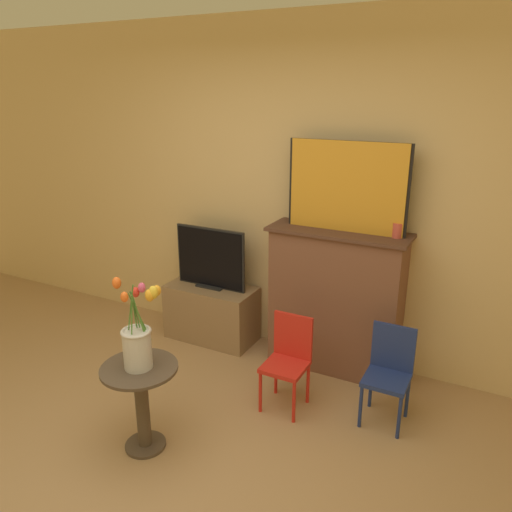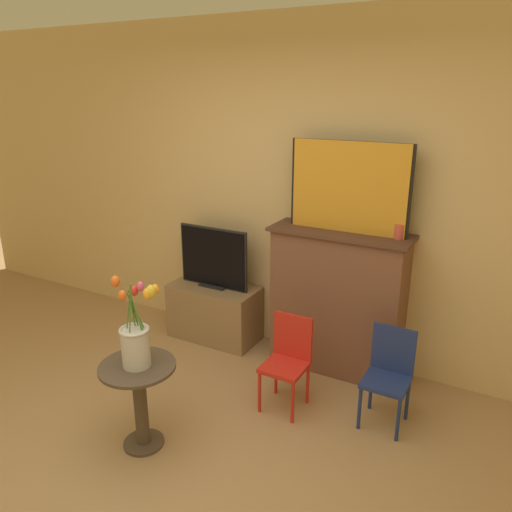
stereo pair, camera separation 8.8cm
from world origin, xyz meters
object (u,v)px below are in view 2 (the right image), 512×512
object	(u,v)px
chair_blue	(389,371)
chair_red	(288,357)
painting	(349,187)
vase_tulips	(136,338)
tv_monitor	(213,258)

from	to	relation	value
chair_blue	chair_red	bearing A→B (deg)	-166.48
painting	chair_blue	world-z (taller)	painting
chair_red	vase_tulips	world-z (taller)	vase_tulips
painting	tv_monitor	xyz separation A→B (m)	(-1.16, -0.05, -0.72)
tv_monitor	chair_blue	size ratio (longest dim) A/B	0.99
painting	vase_tulips	world-z (taller)	painting
tv_monitor	vase_tulips	bearing A→B (deg)	-74.25
chair_blue	vase_tulips	distance (m)	1.65
painting	vase_tulips	bearing A→B (deg)	-117.23
tv_monitor	chair_blue	distance (m)	1.77
chair_blue	vase_tulips	world-z (taller)	vase_tulips
painting	vase_tulips	size ratio (longest dim) A/B	1.59
painting	tv_monitor	distance (m)	1.36
chair_red	chair_blue	world-z (taller)	same
chair_blue	tv_monitor	bearing A→B (deg)	165.33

